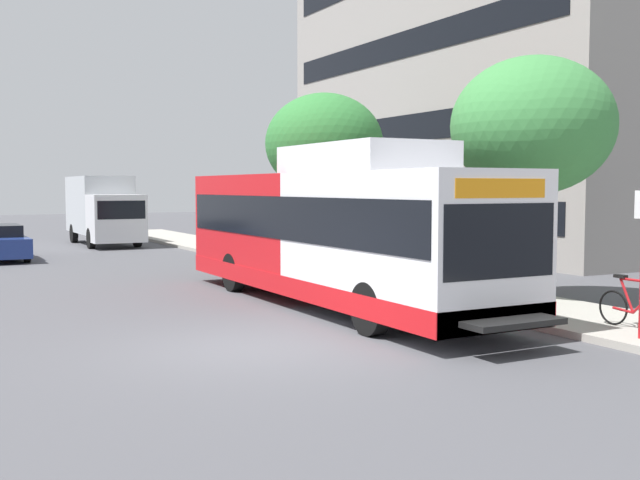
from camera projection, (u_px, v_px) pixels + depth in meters
name	position (u px, v px, depth m)	size (l,w,h in m)	color
ground_plane	(129.00, 292.00, 19.86)	(120.00, 120.00, 0.00)	#4C4C51
sidewalk_curb	(394.00, 282.00, 21.39)	(3.00, 56.00, 0.14)	#A8A399
transit_bus	(332.00, 232.00, 17.47)	(2.58, 12.25, 3.65)	white
bicycle_parked	(638.00, 307.00, 13.77)	(0.52, 1.76, 1.02)	black
street_tree_near_stop	(532.00, 126.00, 17.63)	(3.79, 3.79, 5.63)	#4C3823
street_tree_mid_block	(324.00, 144.00, 26.07)	(4.07, 4.07, 5.82)	#4C3823
box_truck_background	(103.00, 208.00, 35.98)	(2.32, 7.01, 3.25)	silver
lattice_comm_tower	(372.00, 67.00, 52.06)	(1.10, 1.10, 32.75)	#B7B7BC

